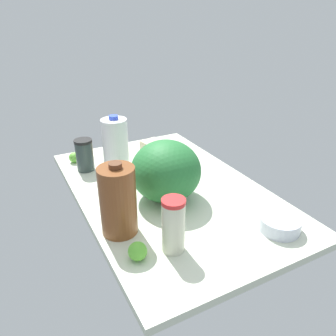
# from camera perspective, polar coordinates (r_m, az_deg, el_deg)

# --- Properties ---
(countertop) EXTENTS (1.20, 0.76, 0.03)m
(countertop) POSITION_cam_1_polar(r_m,az_deg,el_deg) (1.45, 0.00, -4.07)
(countertop) COLOR beige
(countertop) RESTS_ON ground
(chocolate_milk_jug) EXTENTS (0.13, 0.13, 0.27)m
(chocolate_milk_jug) POSITION_cam_1_polar(r_m,az_deg,el_deg) (1.13, -8.70, -5.64)
(chocolate_milk_jug) COLOR brown
(chocolate_milk_jug) RESTS_ON countertop
(shaker_bottle) EXTENTS (0.09, 0.09, 0.16)m
(shaker_bottle) POSITION_cam_1_polar(r_m,az_deg,el_deg) (1.63, -14.33, 2.22)
(shaker_bottle) COLOR #2F3E3C
(shaker_bottle) RESTS_ON countertop
(watermelon) EXTENTS (0.29, 0.29, 0.25)m
(watermelon) POSITION_cam_1_polar(r_m,az_deg,el_deg) (1.32, -0.37, -0.51)
(watermelon) COLOR #267034
(watermelon) RESTS_ON countertop
(tumbler_cup) EXTENTS (0.08, 0.08, 0.19)m
(tumbler_cup) POSITION_cam_1_polar(r_m,az_deg,el_deg) (1.05, 0.94, -9.94)
(tumbler_cup) COLOR beige
(tumbler_cup) RESTS_ON countertop
(egg_carton) EXTENTS (0.33, 0.16, 0.06)m
(egg_carton) POSITION_cam_1_polar(r_m,az_deg,el_deg) (1.73, -0.58, 2.71)
(egg_carton) COLOR beige
(egg_carton) RESTS_ON countertop
(mixing_bowl) EXTENTS (0.14, 0.14, 0.05)m
(mixing_bowl) POSITION_cam_1_polar(r_m,az_deg,el_deg) (1.25, 18.91, -9.21)
(mixing_bowl) COLOR silver
(mixing_bowl) RESTS_ON countertop
(milk_jug) EXTENTS (0.12, 0.12, 0.27)m
(milk_jug) POSITION_cam_1_polar(r_m,az_deg,el_deg) (1.58, -9.14, 3.98)
(milk_jug) COLOR white
(milk_jug) RESTS_ON countertop
(orange_by_jug) EXTENTS (0.09, 0.09, 0.09)m
(orange_by_jug) POSITION_cam_1_polar(r_m,az_deg,el_deg) (1.74, -9.41, 3.05)
(orange_by_jug) COLOR orange
(orange_by_jug) RESTS_ON countertop
(lime_near_front) EXTENTS (0.05, 0.05, 0.05)m
(lime_near_front) POSITION_cam_1_polar(r_m,az_deg,el_deg) (1.75, -16.02, 1.78)
(lime_near_front) COLOR #68BB3F
(lime_near_front) RESTS_ON countertop
(lime_beside_bowl) EXTENTS (0.06, 0.06, 0.06)m
(lime_beside_bowl) POSITION_cam_1_polar(r_m,az_deg,el_deg) (1.06, -5.32, -14.24)
(lime_beside_bowl) COLOR #5CB636
(lime_beside_bowl) RESTS_ON countertop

